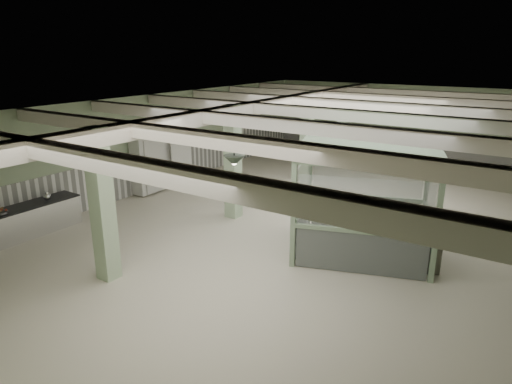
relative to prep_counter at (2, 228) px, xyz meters
The scene contains 28 objects.
floor 9.11m from the prep_counter, 44.05° to the left, with size 20.00×20.00×0.00m, color silver.
ceiling 9.63m from the prep_counter, 44.05° to the left, with size 14.00×20.00×0.02m, color beige.
wall_back 17.64m from the prep_counter, 68.17° to the left, with size 14.00×0.02×3.60m, color #A6BD97.
wall_left 6.48m from the prep_counter, 94.16° to the left, with size 0.02×20.00×3.60m, color #A6BD97.
wainscot_left 6.35m from the prep_counter, 93.93° to the left, with size 0.05×19.90×1.50m, color white.
wainscot_back 17.57m from the prep_counter, 68.14° to the left, with size 13.90×0.05×1.50m, color white.
girder 8.05m from the prep_counter, 57.44° to the left, with size 0.45×19.90×0.40m, color silver.
beam_a 7.27m from the prep_counter, 10.17° to the right, with size 13.90×0.35×0.32m, color silver.
beam_b 7.30m from the prep_counter, 11.47° to the left, with size 13.90×0.35×0.32m, color silver.
beam_c 8.13m from the prep_counter, 30.33° to the left, with size 13.90×0.35×0.32m, color silver.
beam_d 9.57m from the prep_counter, 44.05° to the left, with size 13.90×0.35×0.32m, color silver.
beam_e 11.38m from the prep_counter, 53.46° to the left, with size 13.90×0.35×0.32m, color silver.
beam_f 13.41m from the prep_counter, 60.00° to the left, with size 13.90×0.35×0.32m, color silver.
beam_g 15.58m from the prep_counter, 64.69° to the left, with size 13.90×0.35×0.32m, color silver.
column_a 4.27m from the prep_counter, ahead, with size 0.42×0.42×3.60m, color #ADC9A2.
column_b 6.82m from the prep_counter, 52.82° to the left, with size 0.42×0.42×3.60m, color #ADC9A2.
column_c 11.17m from the prep_counter, 68.63° to the left, with size 0.42×0.42×3.60m, color #ADC9A2.
column_d 14.95m from the prep_counter, 74.25° to the left, with size 0.42×0.42×3.60m, color #ADC9A2.
pendant_front 7.62m from the prep_counter, 10.67° to the left, with size 0.44×0.44×0.22m, color #2C3B2E.
pendant_mid 10.14m from the prep_counter, 44.12° to the left, with size 0.44×0.44×0.22m, color #2C3B2E.
pendant_back 14.00m from the prep_counter, 59.24° to the left, with size 0.44×0.44×0.22m, color #2C3B2E.
prep_counter is the anchor object (origin of this frame).
pitcher_near 1.52m from the prep_counter, 86.61° to the left, with size 0.19×0.22×0.27m, color silver, non-canonical shape.
pitcher_far 1.53m from the prep_counter, 88.54° to the left, with size 0.19×0.21×0.27m, color silver, non-canonical shape.
veg_colander 0.54m from the prep_counter, ahead, with size 0.38×0.38×0.17m, color #434348, non-canonical shape.
walkin_cooler 6.18m from the prep_counter, 90.78° to the left, with size 0.86×2.28×2.09m.
guard_booth 9.99m from the prep_counter, 30.87° to the left, with size 4.30×3.96×2.85m.
filing_cabinet 11.42m from the prep_counter, 25.77° to the left, with size 0.41×0.58×1.26m, color #585849.
Camera 1 is at (5.81, -12.21, 5.18)m, focal length 32.00 mm.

